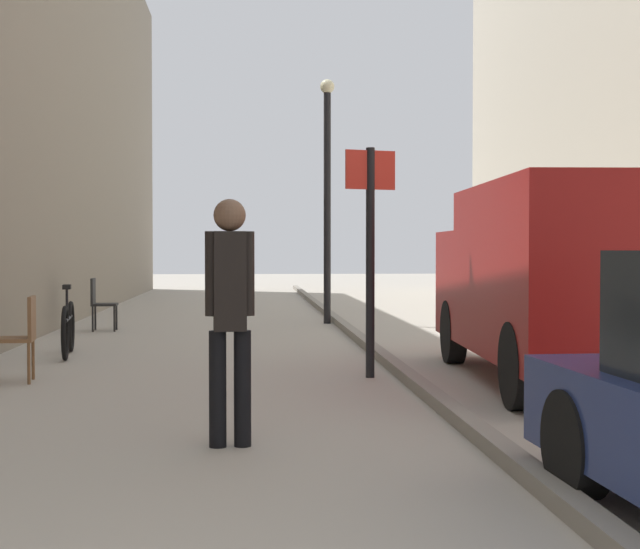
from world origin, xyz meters
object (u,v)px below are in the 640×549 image
(delivery_van, at_px, (564,276))
(street_sign_post, at_px, (370,241))
(cafe_chair_near_window, at_px, (21,332))
(pedestrian_main_foreground, at_px, (230,304))
(cafe_chair_by_doorway, at_px, (100,300))
(lamp_post, at_px, (327,184))
(bicycle_leaning, at_px, (68,328))

(delivery_van, bearing_deg, street_sign_post, 166.67)
(street_sign_post, height_order, cafe_chair_near_window, street_sign_post)
(pedestrian_main_foreground, relative_size, delivery_van, 0.36)
(delivery_van, distance_m, street_sign_post, 2.16)
(cafe_chair_by_doorway, bearing_deg, lamp_post, 105.34)
(delivery_van, bearing_deg, pedestrian_main_foreground, -137.40)
(lamp_post, height_order, bicycle_leaning, lamp_post)
(lamp_post, bearing_deg, bicycle_leaning, -127.55)
(delivery_van, distance_m, cafe_chair_near_window, 5.95)
(delivery_van, distance_m, cafe_chair_by_doorway, 9.16)
(pedestrian_main_foreground, bearing_deg, cafe_chair_near_window, 119.99)
(cafe_chair_near_window, relative_size, cafe_chair_by_doorway, 1.00)
(cafe_chair_near_window, bearing_deg, lamp_post, -33.80)
(lamp_post, height_order, cafe_chair_near_window, lamp_post)
(bicycle_leaning, distance_m, cafe_chair_by_doorway, 3.87)
(bicycle_leaning, height_order, cafe_chair_near_window, bicycle_leaning)
(pedestrian_main_foreground, relative_size, bicycle_leaning, 1.03)
(lamp_post, relative_size, cafe_chair_by_doorway, 5.06)
(street_sign_post, relative_size, cafe_chair_by_doorway, 2.77)
(street_sign_post, xyz_separation_m, bicycle_leaning, (-3.82, 2.40, -1.16))
(street_sign_post, relative_size, bicycle_leaning, 1.47)
(bicycle_leaning, bearing_deg, cafe_chair_near_window, -97.43)
(pedestrian_main_foreground, bearing_deg, street_sign_post, 62.99)
(street_sign_post, distance_m, lamp_post, 7.68)
(pedestrian_main_foreground, height_order, street_sign_post, street_sign_post)
(pedestrian_main_foreground, distance_m, bicycle_leaning, 6.41)
(street_sign_post, bearing_deg, delivery_van, 148.05)
(delivery_van, xyz_separation_m, bicycle_leaning, (-5.86, 2.99, -0.78))
(delivery_van, relative_size, lamp_post, 1.06)
(pedestrian_main_foreground, height_order, bicycle_leaning, pedestrian_main_foreground)
(cafe_chair_near_window, height_order, cafe_chair_by_doorway, same)
(pedestrian_main_foreground, relative_size, cafe_chair_by_doorway, 1.94)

